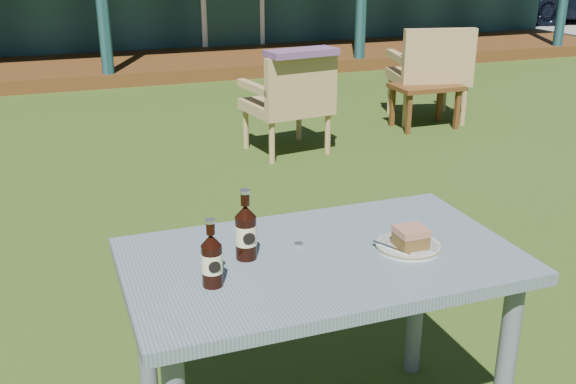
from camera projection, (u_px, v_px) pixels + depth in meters
name	position (u px, v px, depth m)	size (l,w,h in m)	color
ground	(207.00, 253.00, 3.72)	(80.00, 80.00, 0.00)	#334916
cafe_table	(321.00, 284.00, 2.10)	(1.20, 0.70, 0.72)	slate
plate	(408.00, 246.00, 2.10)	(0.20, 0.20, 0.01)	silver
cake_slice	(411.00, 237.00, 2.08)	(0.09, 0.09, 0.06)	brown
fork	(391.00, 248.00, 2.07)	(0.01, 0.14, 0.00)	silver
cola_bottle_near	(246.00, 231.00, 2.01)	(0.07, 0.07, 0.22)	black
cola_bottle_far	(212.00, 259.00, 1.85)	(0.06, 0.06, 0.20)	black
bottle_cap	(299.00, 244.00, 2.12)	(0.03, 0.03, 0.01)	silver
armchair_left	(291.00, 98.00, 5.31)	(0.68, 0.64, 0.81)	tan
armchair_right	(431.00, 69.00, 6.26)	(0.78, 0.75, 0.89)	tan
floral_throw	(302.00, 53.00, 5.04)	(0.55, 0.22, 0.05)	#634169
side_table	(426.00, 91.00, 6.11)	(0.60, 0.40, 0.40)	#533014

